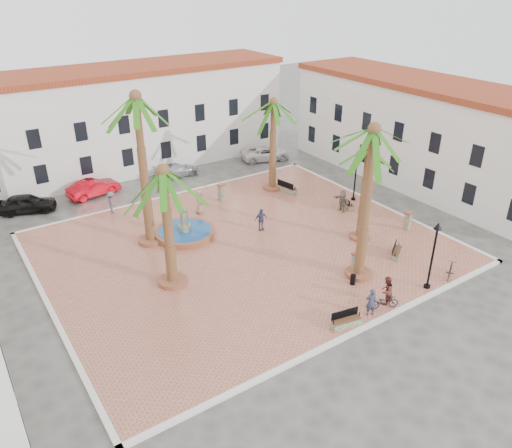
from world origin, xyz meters
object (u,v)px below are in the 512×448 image
object	(u,v)px
palm_sw	(164,186)
bench_e	(346,204)
palm_s	(373,146)
litter_bin	(353,280)
pedestrian_east	(342,201)
car_white	(266,153)
bollard_e	(408,221)
bench_s	(346,322)
fountain	(185,232)
lamppost_s	(435,244)
bench_ne	(287,189)
palm_nw	(137,113)
palm_e	(368,160)
pedestrian_fountain_a	(199,202)
palm_ne	(273,112)
bollard_se	(355,262)
bollard_n	(221,192)
car_black	(27,203)
car_silver	(177,170)
car_red	(93,188)
cyclist_b	(386,290)
bicycle_b	(450,270)
bicycle_a	(384,302)
bench_se	(396,252)
cyclist_a	(371,302)
pedestrian_north	(112,202)
lamppost_e	(356,167)

from	to	relation	value
palm_sw	bench_e	distance (m)	17.70
palm_s	litter_bin	distance (m)	8.19
pedestrian_east	car_white	xyz separation A→B (m)	(2.14, 13.66, -0.36)
palm_sw	bollard_e	distance (m)	18.59
palm_sw	bench_s	xyz separation A→B (m)	(5.94, -9.00, -6.16)
fountain	lamppost_s	xyz separation A→B (m)	(9.14, -14.13, 2.67)
bench_ne	palm_nw	bearing A→B (deg)	87.10
palm_e	pedestrian_fountain_a	bearing A→B (deg)	126.97
palm_ne	bench_ne	size ratio (longest dim) A/B	4.04
bollard_se	pedestrian_east	xyz separation A→B (m)	(5.44, 7.13, 0.22)
bollard_n	pedestrian_fountain_a	world-z (taller)	pedestrian_fountain_a
car_black	car_silver	bearing A→B (deg)	-69.35
palm_e	car_red	size ratio (longest dim) A/B	1.58
bollard_e	cyclist_b	xyz separation A→B (m)	(-8.21, -5.56, 0.15)
palm_nw	bicycle_b	xyz separation A→B (m)	(13.69, -14.60, -8.69)
palm_ne	bicycle_a	distance (m)	19.43
bicycle_b	car_silver	xyz separation A→B (m)	(-6.47, 25.39, -0.03)
fountain	bench_se	world-z (taller)	fountain
palm_nw	palm_ne	world-z (taller)	palm_nw
bollard_n	bench_ne	bearing A→B (deg)	-15.19
cyclist_a	palm_nw	bearing A→B (deg)	-42.40
palm_ne	bollard_e	xyz separation A→B (m)	(3.72, -11.88, -6.01)
pedestrian_east	car_black	world-z (taller)	pedestrian_east
bicycle_b	pedestrian_fountain_a	xyz separation A→B (m)	(-8.59, 16.85, 0.46)
palm_s	palm_nw	bearing A→B (deg)	128.76
bench_e	car_black	world-z (taller)	car_black
cyclist_a	cyclist_b	distance (m)	1.53
palm_nw	palm_s	bearing A→B (deg)	-51.24
palm_e	bicycle_b	xyz separation A→B (m)	(1.05, -6.83, -5.42)
lamppost_s	bollard_n	bearing A→B (deg)	102.18
bollard_se	bollard_n	bearing A→B (deg)	96.02
car_white	lamppost_s	bearing A→B (deg)	-176.16
palm_s	cyclist_a	size ratio (longest dim) A/B	5.76
fountain	litter_bin	distance (m)	12.69
bench_s	bench_e	bearing A→B (deg)	57.76
bench_s	bicycle_b	distance (m)	8.72
bench_se	bicycle_a	xyz separation A→B (m)	(-5.07, -3.64, 0.20)
fountain	car_silver	world-z (taller)	fountain
pedestrian_north	car_white	size ratio (longest dim) A/B	0.35
palm_sw	pedestrian_fountain_a	size ratio (longest dim) A/B	4.05
bench_e	car_black	bearing A→B (deg)	70.30
palm_s	bollard_e	size ratio (longest dim) A/B	6.90
bench_e	bench_se	bearing A→B (deg)	174.09
bicycle_b	pedestrian_fountain_a	size ratio (longest dim) A/B	0.86
pedestrian_east	bench_s	bearing A→B (deg)	-41.66
fountain	pedestrian_fountain_a	distance (m)	3.86
car_black	car_silver	xyz separation A→B (m)	(13.31, 0.45, -0.14)
litter_bin	car_white	xyz separation A→B (m)	(8.69, 21.77, 0.21)
palm_sw	lamppost_e	bearing A→B (deg)	9.37
bench_s	bollard_e	distance (m)	12.88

